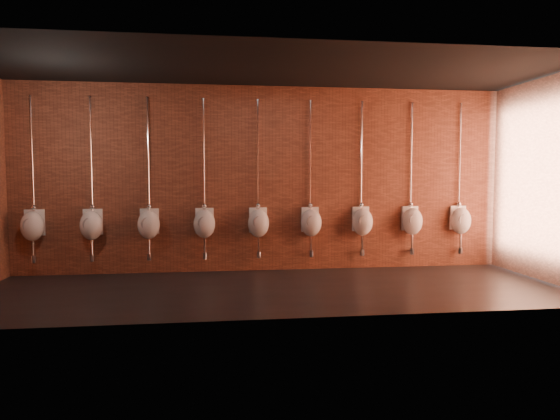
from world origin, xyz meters
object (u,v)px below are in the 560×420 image
(urinal_1, at_px, (91,224))
(urinal_7, at_px, (412,220))
(urinal_2, at_px, (149,223))
(urinal_5, at_px, (311,221))
(urinal_4, at_px, (258,222))
(urinal_8, at_px, (461,220))
(urinal_6, at_px, (362,221))
(urinal_0, at_px, (32,225))
(urinal_3, at_px, (204,223))

(urinal_1, distance_m, urinal_7, 5.53)
(urinal_2, bearing_deg, urinal_5, 0.00)
(urinal_4, bearing_deg, urinal_8, 0.00)
(urinal_8, bearing_deg, urinal_6, 180.00)
(urinal_0, distance_m, urinal_4, 3.68)
(urinal_5, distance_m, urinal_7, 1.84)
(urinal_5, xyz_separation_m, urinal_6, (0.92, 0.00, 0.00))
(urinal_2, height_order, urinal_3, same)
(urinal_0, height_order, urinal_1, same)
(urinal_6, bearing_deg, urinal_7, 0.00)
(urinal_4, distance_m, urinal_6, 1.84)
(urinal_2, distance_m, urinal_4, 1.84)
(urinal_5, distance_m, urinal_8, 2.76)
(urinal_4, height_order, urinal_7, same)
(urinal_7, xyz_separation_m, urinal_8, (0.92, 0.00, 0.00))
(urinal_5, height_order, urinal_8, same)
(urinal_1, height_order, urinal_8, same)
(urinal_4, xyz_separation_m, urinal_6, (1.84, 0.00, 0.00))
(urinal_0, height_order, urinal_8, same)
(urinal_1, bearing_deg, urinal_7, 0.00)
(urinal_3, bearing_deg, urinal_6, 0.00)
(urinal_0, height_order, urinal_3, same)
(urinal_3, height_order, urinal_8, same)
(urinal_7, bearing_deg, urinal_6, 180.00)
(urinal_1, distance_m, urinal_6, 4.61)
(urinal_7, bearing_deg, urinal_8, 0.00)
(urinal_4, height_order, urinal_5, same)
(urinal_0, height_order, urinal_7, same)
(urinal_0, relative_size, urinal_7, 1.00)
(urinal_0, distance_m, urinal_7, 6.45)
(urinal_2, xyz_separation_m, urinal_3, (0.92, 0.00, 0.00))
(urinal_5, bearing_deg, urinal_0, 180.00)
(urinal_0, xyz_separation_m, urinal_3, (2.76, 0.00, 0.00))
(urinal_7, bearing_deg, urinal_0, 180.00)
(urinal_2, bearing_deg, urinal_0, 180.00)
(urinal_1, height_order, urinal_4, same)
(urinal_1, relative_size, urinal_4, 1.00)
(urinal_0, xyz_separation_m, urinal_8, (7.37, 0.00, 0.00))
(urinal_5, relative_size, urinal_8, 1.00)
(urinal_0, distance_m, urinal_3, 2.76)
(urinal_4, bearing_deg, urinal_1, 180.00)
(urinal_3, xyz_separation_m, urinal_6, (2.76, 0.00, 0.00))
(urinal_1, distance_m, urinal_8, 6.45)
(urinal_6, distance_m, urinal_7, 0.92)
(urinal_4, xyz_separation_m, urinal_8, (3.68, 0.00, 0.00))
(urinal_1, bearing_deg, urinal_2, 0.00)
(urinal_0, height_order, urinal_4, same)
(urinal_5, bearing_deg, urinal_3, 180.00)
(urinal_1, distance_m, urinal_2, 0.92)
(urinal_0, bearing_deg, urinal_1, 0.00)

